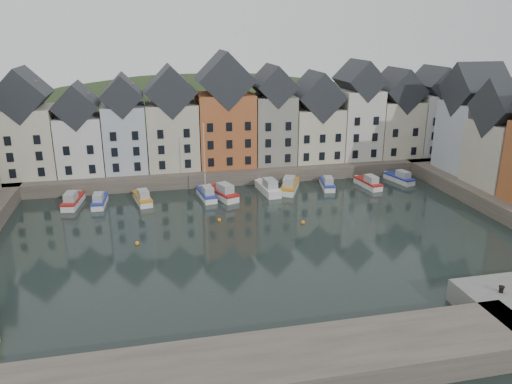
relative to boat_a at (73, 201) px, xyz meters
name	(u,v)px	position (x,y,z in m)	size (l,w,h in m)	color
ground	(265,244)	(22.58, -18.00, -0.68)	(260.00, 260.00, 0.00)	black
far_quay	(224,166)	(22.58, 12.00, 0.32)	(90.00, 16.00, 2.00)	#4B4039
near_wall	(196,378)	(12.58, -40.00, 0.32)	(50.00, 6.00, 2.00)	#4B4039
hillside	(208,217)	(22.59, 38.00, -18.65)	(153.60, 70.40, 64.00)	#263319
far_terrace	(244,121)	(25.79, 10.00, 8.19)	(72.37, 8.16, 17.78)	beige
right_terrace	(509,137)	(58.58, -9.93, 8.23)	(8.30, 24.25, 16.36)	#ACB4BF
mooring_buoys	(223,228)	(18.58, -12.67, -0.53)	(20.50, 5.50, 0.50)	orange
boat_a	(73,201)	(0.00, 0.00, 0.00)	(2.69, 6.19, 2.30)	silver
boat_b	(99,201)	(3.52, -0.65, -0.07)	(2.00, 5.47, 2.06)	silver
boat_c	(143,198)	(9.28, -0.78, -0.03)	(2.83, 5.96, 2.20)	silver
boat_d	(207,194)	(18.13, -1.01, 0.02)	(2.46, 5.86, 10.87)	silver
boat_e	(223,193)	(20.36, -1.23, 0.06)	(4.21, 6.82, 2.50)	silver
boat_f	(268,188)	(27.24, -0.41, 0.07)	(2.67, 6.74, 2.52)	silver
boat_g	(290,186)	(30.57, -0.13, 0.07)	(4.59, 6.87, 2.54)	silver
boat_h	(327,184)	(36.52, 0.02, -0.07)	(2.65, 5.60, 2.07)	silver
boat_i	(369,183)	(42.76, -0.95, -0.04)	(2.54, 5.83, 2.17)	silver
boat_j	(400,178)	(48.64, 0.39, -0.05)	(3.02, 5.82, 2.14)	silver
mooring_bollard	(501,289)	(38.54, -36.00, 1.62)	(0.48, 0.48, 0.56)	black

